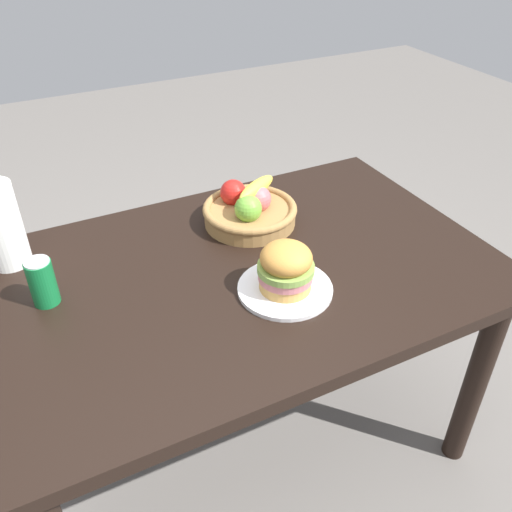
# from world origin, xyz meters

# --- Properties ---
(ground_plane) EXTENTS (8.00, 8.00, 0.00)m
(ground_plane) POSITION_xyz_m (0.00, 0.00, 0.00)
(ground_plane) COLOR slate
(dining_table) EXTENTS (1.40, 0.90, 0.75)m
(dining_table) POSITION_xyz_m (0.00, 0.00, 0.65)
(dining_table) COLOR black
(dining_table) RESTS_ON ground_plane
(plate) EXTENTS (0.25, 0.25, 0.01)m
(plate) POSITION_xyz_m (0.06, -0.14, 0.76)
(plate) COLOR white
(plate) RESTS_ON dining_table
(sandwich) EXTENTS (0.15, 0.15, 0.13)m
(sandwich) POSITION_xyz_m (0.06, -0.14, 0.83)
(sandwich) COLOR tan
(sandwich) RESTS_ON plate
(soda_can) EXTENTS (0.07, 0.07, 0.13)m
(soda_can) POSITION_xyz_m (-0.50, 0.09, 0.81)
(soda_can) COLOR #147238
(soda_can) RESTS_ON dining_table
(fruit_basket) EXTENTS (0.29, 0.29, 0.14)m
(fruit_basket) POSITION_xyz_m (0.13, 0.21, 0.80)
(fruit_basket) COLOR #9E7542
(fruit_basket) RESTS_ON dining_table
(paper_towel_roll) EXTENTS (0.11, 0.11, 0.24)m
(paper_towel_roll) POSITION_xyz_m (-0.56, 0.31, 0.87)
(paper_towel_roll) COLOR white
(paper_towel_roll) RESTS_ON dining_table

